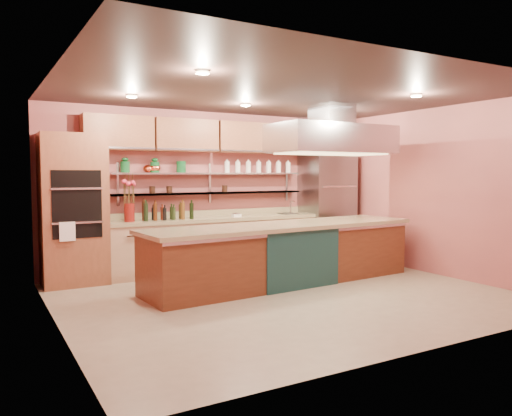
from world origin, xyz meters
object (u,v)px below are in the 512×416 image
refrigerator (327,206)px  copper_kettle (148,169)px  island (284,254)px  kitchen_scale (236,214)px  green_canister (181,167)px  flower_vase (129,213)px

refrigerator → copper_kettle: bearing=176.3°
refrigerator → island: refrigerator is taller
refrigerator → kitchen_scale: size_ratio=14.02×
island → green_canister: 2.40m
green_canister → kitchen_scale: bearing=-13.0°
flower_vase → green_canister: (0.97, 0.22, 0.74)m
flower_vase → green_canister: size_ratio=1.50×
refrigerator → flower_vase: bearing=179.9°
refrigerator → copper_kettle: 3.65m
kitchen_scale → copper_kettle: copper_kettle is taller
kitchen_scale → copper_kettle: (-1.54, 0.22, 0.81)m
flower_vase → copper_kettle: size_ratio=1.83×
copper_kettle → green_canister: 0.59m
copper_kettle → refrigerator: bearing=-3.7°
kitchen_scale → green_canister: size_ratio=0.76×
island → green_canister: (-1.02, 1.71, 1.35)m
kitchen_scale → refrigerator: bearing=18.1°
flower_vase → kitchen_scale: flower_vase is taller
refrigerator → copper_kettle: refrigerator is taller
kitchen_scale → green_canister: green_canister is taller
island → kitchen_scale: bearing=88.2°
flower_vase → green_canister: 1.24m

